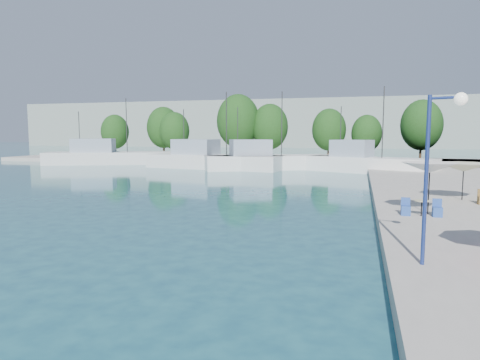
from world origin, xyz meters
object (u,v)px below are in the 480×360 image
(trawler_03, at_px, (266,161))
(street_lamp, at_px, (439,148))
(trawler_02, at_px, (211,160))
(umbrella_white, at_px, (430,168))
(trawler_04, at_px, (366,163))
(umbrella_cream, at_px, (464,167))
(trawler_01, at_px, (111,157))

(trawler_03, relative_size, street_lamp, 3.26)
(trawler_02, relative_size, umbrella_white, 7.12)
(trawler_04, distance_m, street_lamp, 38.64)
(trawler_04, distance_m, umbrella_cream, 24.79)
(trawler_03, bearing_deg, street_lamp, -97.74)
(trawler_01, distance_m, trawler_03, 24.88)
(trawler_02, height_order, trawler_04, same)
(trawler_02, distance_m, trawler_03, 7.30)
(street_lamp, bearing_deg, trawler_04, 109.91)
(trawler_04, bearing_deg, trawler_01, -163.67)
(trawler_01, bearing_deg, umbrella_white, -63.64)
(trawler_04, relative_size, umbrella_cream, 4.80)
(trawler_04, bearing_deg, street_lamp, -64.24)
(street_lamp, bearing_deg, trawler_03, 126.73)
(umbrella_cream, bearing_deg, street_lamp, -104.48)
(umbrella_white, bearing_deg, umbrella_cream, 64.26)
(trawler_02, xyz_separation_m, trawler_03, (7.30, 0.26, 0.00))
(trawler_02, distance_m, trawler_04, 19.48)
(trawler_04, xyz_separation_m, umbrella_cream, (5.21, -24.19, 1.47))
(trawler_01, distance_m, trawler_04, 37.08)
(trawler_04, height_order, umbrella_white, trawler_04)
(trawler_02, height_order, trawler_03, same)
(umbrella_cream, bearing_deg, trawler_01, 145.54)
(trawler_01, height_order, umbrella_cream, trawler_01)
(trawler_03, height_order, umbrella_cream, trawler_03)
(umbrella_white, bearing_deg, street_lamp, -96.84)
(trawler_02, bearing_deg, street_lamp, -52.10)
(umbrella_white, relative_size, umbrella_cream, 0.85)
(umbrella_cream, bearing_deg, trawler_02, 134.63)
(trawler_02, relative_size, trawler_04, 1.26)
(trawler_01, relative_size, trawler_02, 1.06)
(trawler_04, bearing_deg, trawler_02, -158.87)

